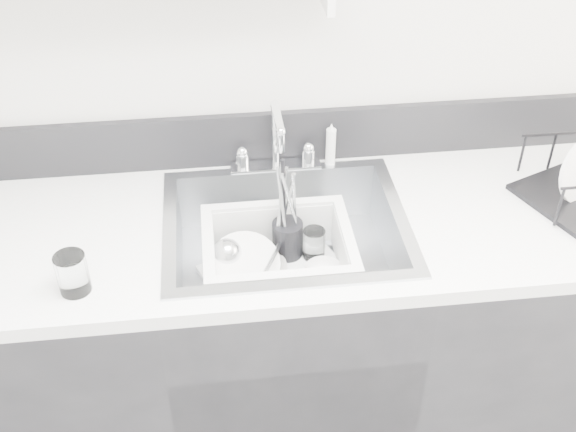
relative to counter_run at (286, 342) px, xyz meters
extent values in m
cube|color=silver|center=(0.00, 0.30, 0.84)|extent=(3.50, 0.02, 2.60)
cube|color=black|center=(0.00, 0.00, -0.02)|extent=(3.20, 0.62, 0.88)
cube|color=white|center=(0.00, 0.00, 0.44)|extent=(3.20, 0.62, 0.04)
cube|color=black|center=(0.00, 0.30, 0.54)|extent=(3.20, 0.02, 0.16)
cube|color=silver|center=(0.00, 0.25, 0.47)|extent=(0.26, 0.06, 0.02)
cylinder|color=silver|center=(-0.10, 0.25, 0.50)|extent=(0.04, 0.04, 0.05)
cylinder|color=silver|center=(0.10, 0.25, 0.50)|extent=(0.04, 0.04, 0.05)
cylinder|color=silver|center=(0.00, 0.25, 0.57)|extent=(0.02, 0.02, 0.20)
cylinder|color=silver|center=(0.00, 0.18, 0.68)|extent=(0.02, 0.15, 0.02)
cylinder|color=white|center=(0.16, 0.25, 0.53)|extent=(0.03, 0.03, 0.14)
cylinder|color=white|center=(-0.10, -0.03, 0.31)|extent=(0.21, 0.21, 0.01)
cylinder|color=white|center=(-0.10, -0.02, 0.33)|extent=(0.20, 0.20, 0.01)
cylinder|color=white|center=(-0.11, -0.03, 0.36)|extent=(0.23, 0.22, 0.08)
cylinder|color=black|center=(0.01, 0.05, 0.36)|extent=(0.09, 0.09, 0.11)
cylinder|color=silver|center=(0.00, 0.06, 0.46)|extent=(0.01, 0.05, 0.21)
cylinder|color=silver|center=(0.03, 0.05, 0.45)|extent=(0.02, 0.04, 0.19)
cylinder|color=black|center=(0.00, 0.06, 0.48)|extent=(0.01, 0.06, 0.23)
cylinder|color=white|center=(0.08, 0.03, 0.35)|extent=(0.08, 0.08, 0.09)
cylinder|color=white|center=(-0.52, -0.20, 0.51)|extent=(0.09, 0.09, 0.10)
imported|color=white|center=(0.10, -0.06, 0.32)|extent=(0.12, 0.12, 0.03)
camera|label=1|loc=(-0.17, -1.48, 1.63)|focal=45.00mm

